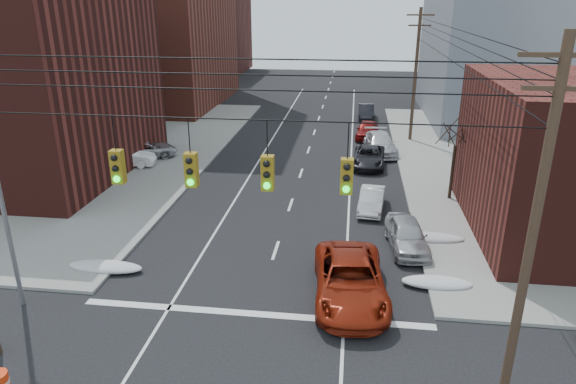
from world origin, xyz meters
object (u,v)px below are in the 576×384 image
(red_pickup, at_px, (350,280))
(lot_car_b, at_px, (147,149))
(parked_car_a, at_px, (407,235))
(parked_car_c, at_px, (369,157))
(parked_car_d, at_px, (380,143))
(parked_car_b, at_px, (372,200))
(parked_car_e, at_px, (367,130))
(lot_car_c, at_px, (52,163))
(parked_car_f, at_px, (366,112))
(lot_car_d, at_px, (81,150))
(lot_car_a, at_px, (126,157))

(red_pickup, relative_size, lot_car_b, 1.37)
(parked_car_a, bearing_deg, parked_car_c, 90.64)
(parked_car_d, height_order, lot_car_b, parked_car_d)
(parked_car_b, xyz_separation_m, lot_car_b, (-16.90, 8.09, 0.14))
(parked_car_e, distance_m, lot_car_b, 18.97)
(parked_car_c, bearing_deg, parked_car_e, 94.37)
(parked_car_d, distance_m, lot_car_c, 24.45)
(red_pickup, bearing_deg, parked_car_b, 78.71)
(red_pickup, relative_size, lot_car_c, 1.20)
(parked_car_d, bearing_deg, parked_car_f, 87.33)
(parked_car_d, distance_m, parked_car_f, 12.45)
(parked_car_b, xyz_separation_m, lot_car_d, (-21.74, 7.12, 0.19))
(lot_car_a, height_order, lot_car_d, lot_car_a)
(lot_car_a, xyz_separation_m, lot_car_d, (-4.19, 1.34, -0.01))
(parked_car_e, distance_m, lot_car_c, 25.61)
(parked_car_c, height_order, lot_car_d, lot_car_d)
(red_pickup, height_order, parked_car_b, red_pickup)
(red_pickup, distance_m, parked_car_f, 34.21)
(red_pickup, bearing_deg, parked_car_a, 56.44)
(parked_car_f, bearing_deg, parked_car_d, -86.28)
(parked_car_e, height_order, lot_car_d, lot_car_d)
(lot_car_c, bearing_deg, parked_car_e, -54.21)
(parked_car_b, xyz_separation_m, lot_car_c, (-21.91, 3.45, 0.26))
(lot_car_c, bearing_deg, lot_car_a, -57.31)
(parked_car_b, height_order, lot_car_c, lot_car_c)
(lot_car_b, height_order, lot_car_c, lot_car_c)
(red_pickup, relative_size, parked_car_f, 1.39)
(parked_car_d, bearing_deg, lot_car_a, -168.25)
(parked_car_e, relative_size, lot_car_b, 0.97)
(parked_car_f, bearing_deg, lot_car_b, -136.53)
(red_pickup, bearing_deg, lot_car_d, 136.11)
(parked_car_e, bearing_deg, parked_car_d, -71.53)
(lot_car_a, bearing_deg, parked_car_d, -79.32)
(parked_car_a, bearing_deg, parked_car_e, 88.06)
(lot_car_b, height_order, lot_car_d, lot_car_d)
(parked_car_b, height_order, lot_car_d, lot_car_d)
(red_pickup, height_order, parked_car_d, red_pickup)
(parked_car_a, distance_m, lot_car_c, 24.90)
(red_pickup, xyz_separation_m, lot_car_c, (-20.79, 13.14, 0.04))
(parked_car_b, bearing_deg, parked_car_f, 95.94)
(red_pickup, height_order, lot_car_d, red_pickup)
(lot_car_c, bearing_deg, parked_car_b, -94.32)
(parked_car_b, distance_m, parked_car_f, 24.51)
(red_pickup, height_order, parked_car_c, red_pickup)
(parked_car_e, relative_size, parked_car_f, 0.98)
(parked_car_b, height_order, lot_car_a, lot_car_a)
(parked_car_c, xyz_separation_m, parked_car_d, (0.96, 3.52, 0.09))
(parked_car_a, distance_m, lot_car_d, 26.19)
(parked_car_d, height_order, lot_car_c, lot_car_c)
(parked_car_c, relative_size, parked_car_e, 1.15)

